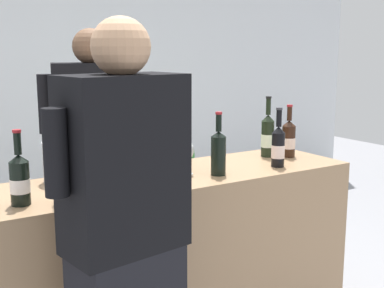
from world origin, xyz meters
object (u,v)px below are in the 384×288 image
object	(u,v)px
wine_bottle_0	(268,135)
wine_bottle_7	(20,179)
wine_bottle_4	(166,157)
wine_bottle_3	(278,146)
wine_bottle_5	(289,139)
wine_bottle_8	(93,164)
wine_bottle_2	(145,159)
person_server	(95,180)
person_guest	(126,259)
potted_shrub	(161,168)
wine_bottle_6	(64,172)
wine_glass	(186,151)
wine_bottle_1	(177,145)
ice_bucket	(66,161)
wine_bottle_9	(218,151)

from	to	relation	value
wine_bottle_0	wine_bottle_7	size ratio (longest dim) A/B	1.15
wine_bottle_4	wine_bottle_3	bearing A→B (deg)	-2.33
wine_bottle_5	wine_bottle_8	xyz separation A→B (m)	(-1.25, -0.05, 0.00)
wine_bottle_2	wine_bottle_8	world-z (taller)	wine_bottle_2
person_server	person_guest	distance (m)	1.20
wine_bottle_4	potted_shrub	distance (m)	1.31
wine_bottle_6	wine_bottle_4	bearing A→B (deg)	5.11
wine_bottle_5	potted_shrub	distance (m)	1.10
wine_bottle_8	wine_bottle_5	bearing A→B (deg)	2.26
wine_glass	wine_bottle_4	bearing A→B (deg)	-152.19
wine_bottle_1	wine_bottle_4	size ratio (longest dim) A/B	1.00
wine_bottle_4	wine_bottle_6	size ratio (longest dim) A/B	1.00
wine_bottle_3	wine_bottle_5	xyz separation A→B (m)	(0.23, 0.16, -0.00)
potted_shrub	wine_bottle_3	bearing A→B (deg)	-84.71
wine_bottle_0	wine_bottle_7	world-z (taller)	wine_bottle_0
ice_bucket	wine_bottle_9	bearing A→B (deg)	-22.46
wine_bottle_6	wine_bottle_7	world-z (taller)	wine_bottle_6
wine_bottle_5	wine_bottle_0	bearing A→B (deg)	143.03
wine_bottle_7	wine_bottle_6	bearing A→B (deg)	-15.69
wine_bottle_6	wine_bottle_5	bearing A→B (deg)	7.30
wine_bottle_7	person_guest	size ratio (longest dim) A/B	0.18
wine_bottle_7	potted_shrub	distance (m)	1.73
potted_shrub	person_guest	bearing A→B (deg)	-122.46
wine_bottle_4	wine_glass	distance (m)	0.19
wine_bottle_1	wine_bottle_5	size ratio (longest dim) A/B	1.09
wine_glass	wine_bottle_2	bearing A→B (deg)	-173.93
wine_bottle_3	wine_bottle_7	xyz separation A→B (m)	(-1.38, 0.03, -0.00)
wine_bottle_8	person_guest	distance (m)	0.60
wine_bottle_4	wine_bottle_5	size ratio (longest dim) A/B	1.09
wine_bottle_8	wine_glass	bearing A→B (deg)	-0.06
wine_glass	person_guest	bearing A→B (deg)	-137.49
wine_bottle_9	ice_bucket	size ratio (longest dim) A/B	1.41
wine_bottle_0	ice_bucket	xyz separation A→B (m)	(-1.22, 0.07, -0.03)
person_guest	wine_bottle_2	bearing A→B (deg)	56.29
wine_bottle_1	wine_bottle_3	bearing A→B (deg)	-25.86
wine_bottle_1	wine_bottle_7	bearing A→B (deg)	-166.26
wine_bottle_0	wine_bottle_1	xyz separation A→B (m)	(-0.63, 0.00, 0.00)
wine_bottle_9	wine_glass	size ratio (longest dim) A/B	1.81
wine_bottle_5	wine_glass	size ratio (longest dim) A/B	1.75
wine_bottle_1	ice_bucket	bearing A→B (deg)	173.77
wine_bottle_7	ice_bucket	xyz separation A→B (m)	(0.29, 0.28, -0.01)
wine_bottle_3	wine_bottle_9	xyz separation A→B (m)	(-0.39, 0.02, 0.01)
wine_bottle_7	wine_bottle_1	bearing A→B (deg)	13.74
wine_bottle_6	wine_bottle_9	size ratio (longest dim) A/B	1.05
wine_bottle_8	person_guest	world-z (taller)	person_guest
wine_bottle_9	wine_bottle_6	bearing A→B (deg)	-177.48
potted_shrub	ice_bucket	bearing A→B (deg)	-139.23
ice_bucket	potted_shrub	xyz separation A→B (m)	(0.98, 0.85, -0.33)
wine_bottle_2	person_guest	bearing A→B (deg)	-123.71
wine_bottle_8	wine_bottle_1	bearing A→B (deg)	13.78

